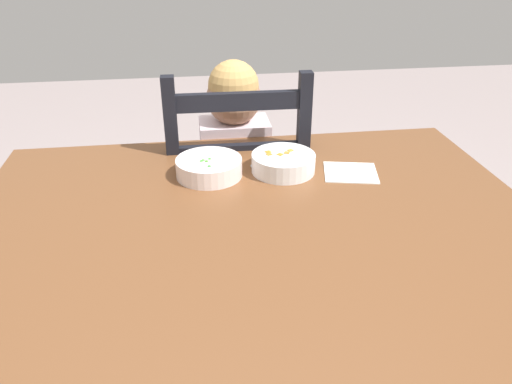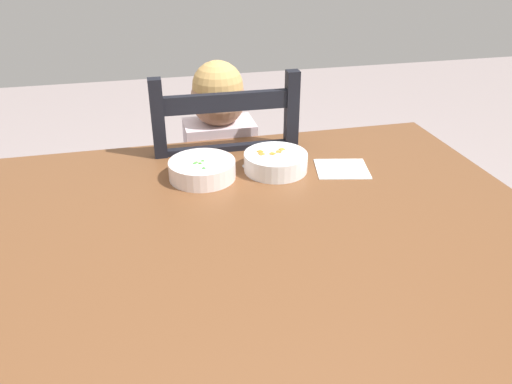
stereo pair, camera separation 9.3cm
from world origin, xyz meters
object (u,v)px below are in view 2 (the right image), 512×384
(spoon, at_px, (256,169))
(dining_table, at_px, (264,266))
(dining_chair, at_px, (223,210))
(child_figure, at_px, (222,164))
(bowl_of_carrots, at_px, (276,161))
(bowl_of_peas, at_px, (202,169))

(spoon, bearing_deg, dining_table, -100.27)
(dining_chair, relative_size, child_figure, 1.00)
(dining_table, height_order, child_figure, child_figure)
(dining_chair, height_order, bowl_of_carrots, dining_chair)
(child_figure, bearing_deg, spoon, -80.21)
(dining_table, distance_m, bowl_of_carrots, 0.33)
(bowl_of_carrots, xyz_separation_m, spoon, (-0.05, 0.01, -0.02))
(child_figure, bearing_deg, bowl_of_carrots, -71.49)
(dining_chair, distance_m, bowl_of_peas, 0.44)
(dining_table, relative_size, dining_chair, 1.35)
(child_figure, distance_m, bowl_of_peas, 0.33)
(spoon, bearing_deg, bowl_of_carrots, -14.24)
(dining_table, distance_m, bowl_of_peas, 0.32)
(bowl_of_peas, bearing_deg, spoon, 4.97)
(dining_table, bearing_deg, dining_chair, 89.51)
(dining_table, height_order, bowl_of_peas, bowl_of_peas)
(bowl_of_carrots, relative_size, spoon, 1.47)
(bowl_of_peas, bearing_deg, dining_chair, 71.91)
(dining_table, bearing_deg, child_figure, 89.43)
(bowl_of_peas, height_order, spoon, bowl_of_peas)
(dining_table, xyz_separation_m, child_figure, (0.01, 0.58, -0.01))
(dining_table, xyz_separation_m, dining_chair, (0.00, 0.58, -0.18))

